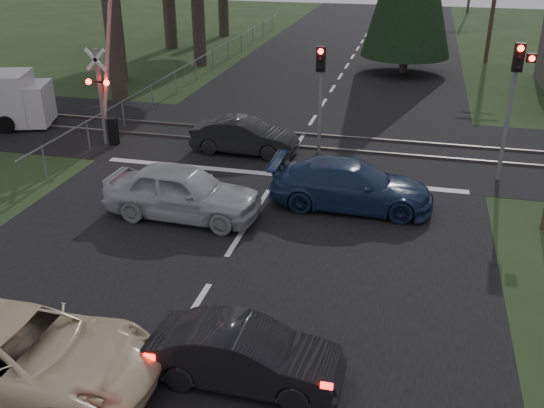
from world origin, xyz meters
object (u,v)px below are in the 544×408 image
(blue_sedan, at_px, (351,185))
(silver_car, at_px, (183,192))
(crossing_signal, at_px, (106,94))
(dark_car_far, at_px, (244,136))
(cream_coupe, at_px, (19,353))
(traffic_signal_right, at_px, (515,86))
(dark_hatchback, at_px, (245,355))
(traffic_signal_center, at_px, (320,82))

(blue_sedan, bearing_deg, silver_car, 111.30)
(crossing_signal, xyz_separation_m, dark_car_far, (5.49, 0.33, -1.39))
(cream_coupe, distance_m, silver_car, 7.71)
(cream_coupe, height_order, dark_car_far, cream_coupe)
(blue_sedan, bearing_deg, traffic_signal_right, -55.48)
(cream_coupe, relative_size, dark_hatchback, 1.45)
(traffic_signal_center, bearing_deg, dark_car_far, -168.71)
(crossing_signal, height_order, silver_car, crossing_signal)
(silver_car, bearing_deg, cream_coupe, -179.11)
(dark_car_far, bearing_deg, blue_sedan, -128.55)
(traffic_signal_center, xyz_separation_m, dark_car_far, (-2.79, -0.56, -2.14))
(traffic_signal_right, height_order, dark_hatchback, traffic_signal_right)
(traffic_signal_right, bearing_deg, traffic_signal_center, 169.59)
(dark_hatchback, height_order, dark_car_far, dark_car_far)
(dark_hatchback, xyz_separation_m, silver_car, (-3.85, 6.58, 0.19))
(traffic_signal_center, relative_size, dark_car_far, 1.01)
(dark_hatchback, relative_size, blue_sedan, 0.74)
(silver_car, height_order, dark_car_far, silver_car)
(traffic_signal_right, distance_m, dark_car_far, 9.72)
(dark_hatchback, bearing_deg, traffic_signal_right, -25.44)
(traffic_signal_right, distance_m, dark_hatchback, 13.38)
(traffic_signal_center, bearing_deg, cream_coupe, -102.97)
(blue_sedan, bearing_deg, dark_hatchback, 173.20)
(dark_hatchback, distance_m, dark_car_far, 12.96)
(cream_coupe, bearing_deg, dark_car_far, -2.20)
(blue_sedan, bearing_deg, dark_car_far, 48.95)
(traffic_signal_right, relative_size, dark_car_far, 1.16)
(traffic_signal_center, distance_m, dark_car_far, 3.56)
(traffic_signal_center, relative_size, cream_coupe, 0.76)
(traffic_signal_center, distance_m, silver_car, 7.36)
(crossing_signal, distance_m, traffic_signal_center, 8.36)
(traffic_signal_right, bearing_deg, silver_car, -151.41)
(silver_car, bearing_deg, blue_sedan, -65.71)
(silver_car, bearing_deg, traffic_signal_center, -22.47)
(blue_sedan, xyz_separation_m, dark_car_far, (-4.59, 3.95, -0.06))
(blue_sedan, bearing_deg, cream_coupe, 151.95)
(dark_hatchback, bearing_deg, crossing_signal, 37.36)
(traffic_signal_center, height_order, dark_hatchback, traffic_signal_center)
(traffic_signal_right, bearing_deg, dark_car_far, 176.03)
(traffic_signal_right, distance_m, blue_sedan, 6.33)
(crossing_signal, relative_size, dark_hatchback, 1.86)
(traffic_signal_center, xyz_separation_m, cream_coupe, (-3.25, -14.11, -2.05))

